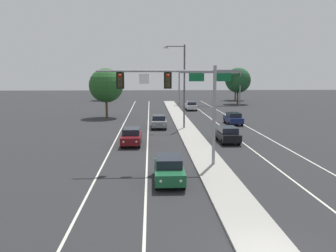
# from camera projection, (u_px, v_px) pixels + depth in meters

# --- Properties ---
(median_island) EXTENTS (2.40, 110.00, 0.15)m
(median_island) POSITION_uv_depth(u_px,v_px,m) (201.00, 151.00, 31.27)
(median_island) COLOR #9E9B93
(median_island) RESTS_ON ground
(lane_stripe_oncoming_center) EXTENTS (0.14, 100.00, 0.01)m
(lane_stripe_oncoming_center) POSITION_uv_depth(u_px,v_px,m) (148.00, 138.00, 37.96)
(lane_stripe_oncoming_center) COLOR silver
(lane_stripe_oncoming_center) RESTS_ON ground
(lane_stripe_receding_center) EXTENTS (0.14, 100.00, 0.01)m
(lane_stripe_receding_center) POSITION_uv_depth(u_px,v_px,m) (236.00, 137.00, 38.42)
(lane_stripe_receding_center) COLOR silver
(lane_stripe_receding_center) RESTS_ON ground
(edge_stripe_left) EXTENTS (0.14, 100.00, 0.01)m
(edge_stripe_left) POSITION_uv_depth(u_px,v_px,m) (116.00, 138.00, 37.80)
(edge_stripe_left) COLOR silver
(edge_stripe_left) RESTS_ON ground
(edge_stripe_right) EXTENTS (0.14, 100.00, 0.01)m
(edge_stripe_right) POSITION_uv_depth(u_px,v_px,m) (266.00, 137.00, 38.58)
(edge_stripe_right) COLOR silver
(edge_stripe_right) RESTS_ON ground
(overhead_signal_mast) EXTENTS (8.57, 0.44, 7.20)m
(overhead_signal_mast) POSITION_uv_depth(u_px,v_px,m) (176.00, 93.00, 25.71)
(overhead_signal_mast) COLOR gray
(overhead_signal_mast) RESTS_ON median_island
(street_lamp_median) EXTENTS (2.58, 0.28, 10.00)m
(street_lamp_median) POSITION_uv_depth(u_px,v_px,m) (182.00, 81.00, 43.23)
(street_lamp_median) COLOR #4C4C51
(street_lamp_median) RESTS_ON median_island
(car_oncoming_green) EXTENTS (1.83, 4.47, 1.58)m
(car_oncoming_green) POSITION_uv_depth(u_px,v_px,m) (169.00, 169.00, 22.61)
(car_oncoming_green) COLOR #195633
(car_oncoming_green) RESTS_ON ground
(car_oncoming_darkred) EXTENTS (1.84, 4.48, 1.58)m
(car_oncoming_darkred) POSITION_uv_depth(u_px,v_px,m) (131.00, 136.00, 34.26)
(car_oncoming_darkred) COLOR #5B0F14
(car_oncoming_darkred) RESTS_ON ground
(car_oncoming_grey) EXTENTS (1.85, 4.48, 1.58)m
(car_oncoming_grey) POSITION_uv_depth(u_px,v_px,m) (159.00, 121.00, 44.77)
(car_oncoming_grey) COLOR slate
(car_oncoming_grey) RESTS_ON ground
(car_receding_black) EXTENTS (1.89, 4.50, 1.58)m
(car_receding_black) POSITION_uv_depth(u_px,v_px,m) (227.00, 134.00, 35.47)
(car_receding_black) COLOR black
(car_receding_black) RESTS_ON ground
(car_receding_navy) EXTENTS (1.85, 4.48, 1.58)m
(car_receding_navy) POSITION_uv_depth(u_px,v_px,m) (233.00, 118.00, 47.88)
(car_receding_navy) COLOR #141E4C
(car_receding_navy) RESTS_ON ground
(car_receding_silver) EXTENTS (1.85, 4.48, 1.58)m
(car_receding_silver) POSITION_uv_depth(u_px,v_px,m) (191.00, 106.00, 65.98)
(car_receding_silver) COLOR #B7B7BC
(car_receding_silver) RESTS_ON ground
(highway_sign_gantry) EXTENTS (13.28, 0.42, 7.50)m
(highway_sign_gantry) POSITION_uv_depth(u_px,v_px,m) (210.00, 76.00, 75.49)
(highway_sign_gantry) COLOR gray
(highway_sign_gantry) RESTS_ON ground
(tree_far_right_b) EXTENTS (5.50, 5.50, 7.96)m
(tree_far_right_b) POSITION_uv_depth(u_px,v_px,m) (238.00, 80.00, 78.37)
(tree_far_right_b) COLOR #4C3823
(tree_far_right_b) RESTS_ON ground
(tree_far_left_b) EXTENTS (5.20, 5.20, 7.53)m
(tree_far_left_b) POSITION_uv_depth(u_px,v_px,m) (106.00, 85.00, 54.57)
(tree_far_left_b) COLOR #4C3823
(tree_far_left_b) RESTS_ON ground
(tree_far_left_c) EXTENTS (4.88, 4.88, 7.06)m
(tree_far_left_c) POSITION_uv_depth(u_px,v_px,m) (104.00, 82.00, 89.58)
(tree_far_left_c) COLOR #4C3823
(tree_far_left_c) RESTS_ON ground
(tree_far_right_c) EXTENTS (5.34, 5.34, 7.72)m
(tree_far_right_c) POSITION_uv_depth(u_px,v_px,m) (236.00, 80.00, 89.55)
(tree_far_right_c) COLOR #4C3823
(tree_far_right_c) RESTS_ON ground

